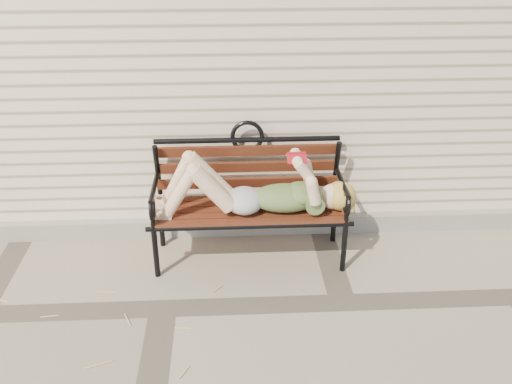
{
  "coord_description": "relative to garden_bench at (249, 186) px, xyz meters",
  "views": [
    {
      "loc": [
        0.48,
        -3.15,
        2.51
      ],
      "look_at": [
        0.67,
        0.53,
        0.61
      ],
      "focal_mm": 40.0,
      "sensor_mm": 36.0,
      "label": 1
    }
  ],
  "objects": [
    {
      "name": "ground",
      "position": [
        -0.62,
        -0.7,
        -0.57
      ],
      "size": [
        80.0,
        80.0,
        0.0
      ],
      "primitive_type": "plane",
      "color": "gray",
      "rests_on": "ground"
    },
    {
      "name": "house_wall",
      "position": [
        -0.62,
        2.3,
        0.93
      ],
      "size": [
        8.0,
        4.0,
        3.0
      ],
      "primitive_type": "cube",
      "color": "beige",
      "rests_on": "ground"
    },
    {
      "name": "foundation_strip",
      "position": [
        -0.62,
        0.27,
        -0.5
      ],
      "size": [
        8.0,
        0.1,
        0.15
      ],
      "primitive_type": "cube",
      "color": "gray",
      "rests_on": "ground"
    },
    {
      "name": "garden_bench",
      "position": [
        0.0,
        0.0,
        0.0
      ],
      "size": [
        1.58,
        0.63,
        1.02
      ],
      "color": "black",
      "rests_on": "ground"
    },
    {
      "name": "reading_woman",
      "position": [
        0.01,
        -0.13,
        0.03
      ],
      "size": [
        1.49,
        0.34,
        0.47
      ],
      "color": "#0A4047",
      "rests_on": "ground"
    }
  ]
}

